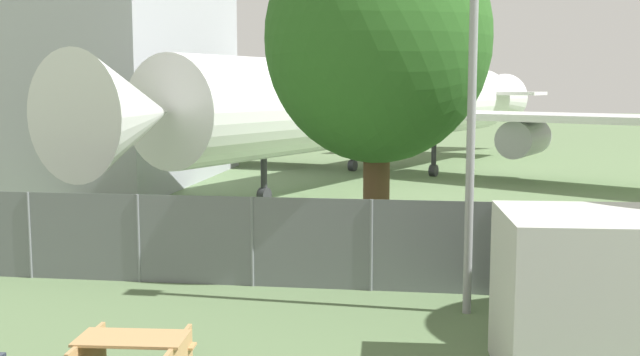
{
  "coord_description": "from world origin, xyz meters",
  "views": [
    {
      "loc": [
        3.63,
        -4.66,
        4.27
      ],
      "look_at": [
        1.04,
        13.68,
        2.0
      ],
      "focal_mm": 42.0,
      "sensor_mm": 36.0,
      "label": 1
    }
  ],
  "objects": [
    {
      "name": "light_mast",
      "position": [
        4.46,
        9.37,
        4.93
      ],
      "size": [
        0.44,
        0.44,
        8.11
      ],
      "color": "#99999E",
      "rests_on": "ground"
    },
    {
      "name": "tree_near_hangar",
      "position": [
        2.5,
        12.84,
        5.34
      ],
      "size": [
        5.23,
        5.23,
        8.24
      ],
      "color": "brown",
      "rests_on": "ground"
    },
    {
      "name": "perimeter_fence",
      "position": [
        -0.0,
        10.68,
        0.97
      ],
      "size": [
        56.07,
        0.07,
        1.94
      ],
      "color": "slate",
      "rests_on": "ground"
    },
    {
      "name": "airplane",
      "position": [
        1.61,
        31.19,
        3.44
      ],
      "size": [
        28.79,
        35.58,
        10.83
      ],
      "rotation": [
        0.0,
        0.0,
        -1.97
      ],
      "color": "white",
      "rests_on": "ground"
    }
  ]
}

